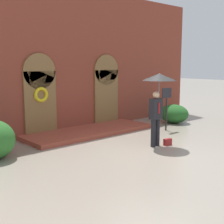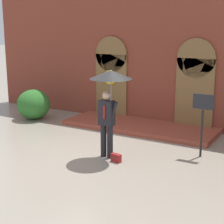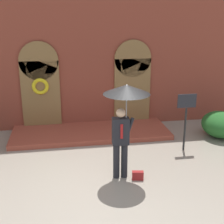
{
  "view_description": "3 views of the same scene",
  "coord_description": "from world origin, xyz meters",
  "px_view_note": "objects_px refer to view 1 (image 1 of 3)",
  "views": [
    {
      "loc": [
        -7.21,
        -6.31,
        2.69
      ],
      "look_at": [
        0.06,
        1.82,
        0.98
      ],
      "focal_mm": 50.0,
      "sensor_mm": 36.0,
      "label": 1
    },
    {
      "loc": [
        5.33,
        -8.07,
        3.55
      ],
      "look_at": [
        0.04,
        1.12,
        1.0
      ],
      "focal_mm": 60.0,
      "sensor_mm": 36.0,
      "label": 2
    },
    {
      "loc": [
        -0.91,
        -6.68,
        3.95
      ],
      "look_at": [
        0.46,
        1.46,
        1.29
      ],
      "focal_mm": 50.0,
      "sensor_mm": 36.0,
      "label": 3
    }
  ],
  "objects_px": {
    "person_with_umbrella": "(158,88)",
    "shrub_right": "(174,114)",
    "handbag": "(168,142)",
    "sign_post": "(167,102)"
  },
  "relations": [
    {
      "from": "person_with_umbrella",
      "to": "shrub_right",
      "type": "height_order",
      "value": "person_with_umbrella"
    },
    {
      "from": "person_with_umbrella",
      "to": "handbag",
      "type": "xyz_separation_m",
      "value": [
        0.3,
        -0.2,
        -1.8
      ]
    },
    {
      "from": "person_with_umbrella",
      "to": "shrub_right",
      "type": "xyz_separation_m",
      "value": [
        3.66,
        2.09,
        -1.49
      ]
    },
    {
      "from": "person_with_umbrella",
      "to": "shrub_right",
      "type": "relative_size",
      "value": 1.74
    },
    {
      "from": "handbag",
      "to": "sign_post",
      "type": "xyz_separation_m",
      "value": [
        1.78,
        1.49,
        1.05
      ]
    },
    {
      "from": "handbag",
      "to": "sign_post",
      "type": "height_order",
      "value": "sign_post"
    },
    {
      "from": "person_with_umbrella",
      "to": "handbag",
      "type": "height_order",
      "value": "person_with_umbrella"
    },
    {
      "from": "sign_post",
      "to": "shrub_right",
      "type": "xyz_separation_m",
      "value": [
        1.57,
        0.8,
        -0.74
      ]
    },
    {
      "from": "handbag",
      "to": "sign_post",
      "type": "bearing_deg",
      "value": 50.26
    },
    {
      "from": "handbag",
      "to": "shrub_right",
      "type": "relative_size",
      "value": 0.21
    }
  ]
}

